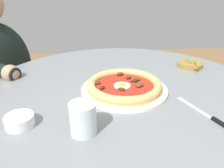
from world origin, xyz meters
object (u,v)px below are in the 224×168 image
Objects in this scene: steak_knife at (214,119)px; diner_person at (6,101)px; ramekin_capers at (19,120)px; dining_table at (123,124)px; olive_pan at (190,64)px; pizza_on_plate at (125,86)px; water_glass at (83,120)px.

diner_person is (-0.81, 0.68, -0.26)m from steak_knife.
dining_table is at bearing 30.01° from ramekin_capers.
steak_knife is at bearing -46.00° from dining_table.
diner_person reaches higher than dining_table.
olive_pan is at bearing -15.83° from diner_person.
diner_person is (-0.59, 0.45, -0.11)m from dining_table.
steak_knife is (0.22, -0.22, 0.16)m from dining_table.
diner_person is (-0.93, 0.26, -0.27)m from olive_pan.
pizza_on_plate is 0.27× the size of diner_person.
dining_table is 5.08× the size of steak_knife.
steak_knife is at bearing -106.65° from olive_pan.
pizza_on_plate is 0.80m from diner_person.
steak_knife is at bearing -44.68° from pizza_on_plate.
steak_knife is at bearing 1.42° from water_glass.
olive_pan is (0.65, 0.37, -0.01)m from ramekin_capers.
water_glass reaches higher than steak_knife.
diner_person is at bearing 164.17° from olive_pan.
pizza_on_plate is (0.00, -0.01, 0.17)m from dining_table.
ramekin_capers is (-0.17, 0.05, -0.02)m from water_glass.
olive_pan is (0.34, 0.20, -0.01)m from pizza_on_plate.
dining_table is at bearing -150.85° from olive_pan.
water_glass is at bearing -123.42° from pizza_on_plate.
diner_person is at bearing 141.86° from pizza_on_plate.
olive_pan reaches higher than ramekin_capers.
dining_table is 0.75m from diner_person.
olive_pan reaches higher than pizza_on_plate.
pizza_on_plate is at bearing 28.36° from ramekin_capers.
pizza_on_plate is 2.21× the size of olive_pan.
ramekin_capers is (-0.31, -0.17, -0.00)m from pizza_on_plate.
water_glass is 1.10× the size of ramekin_capers.
diner_person reaches higher than pizza_on_plate.
pizza_on_plate is at bearing -83.93° from dining_table.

